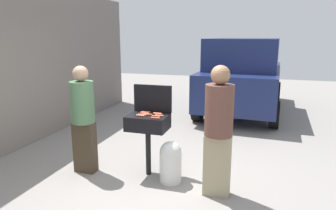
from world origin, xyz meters
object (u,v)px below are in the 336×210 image
bbq_grill (148,125)px  parked_minivan (243,75)px  hot_dog_3 (140,116)px  person_left (83,116)px  hot_dog_4 (146,112)px  hot_dog_1 (155,118)px  hot_dog_0 (157,113)px  hot_dog_8 (142,115)px  hot_dog_7 (148,114)px  hot_dog_2 (159,116)px  hot_dog_9 (156,116)px  person_right (219,127)px  hot_dog_10 (145,114)px  hot_dog_5 (145,113)px  propane_tank (171,161)px  hot_dog_6 (158,114)px

bbq_grill → parked_minivan: size_ratio=0.21×
hot_dog_3 → person_left: 0.91m
hot_dog_4 → hot_dog_1: bearing=-48.8°
hot_dog_0 → hot_dog_8: bearing=-142.0°
hot_dog_0 → hot_dog_4: 0.19m
hot_dog_1 → hot_dog_7: (-0.17, 0.16, 0.00)m
hot_dog_2 → hot_dog_8: (-0.26, -0.03, 0.00)m
hot_dog_9 → hot_dog_4: bearing=139.6°
person_right → person_left: bearing=-8.6°
hot_dog_7 → hot_dog_8: bearing=-147.9°
hot_dog_4 → hot_dog_10: 0.09m
hot_dog_1 → hot_dog_3: size_ratio=1.00×
hot_dog_0 → hot_dog_5: same height
person_left → hot_dog_0: bearing=31.1°
hot_dog_5 → hot_dog_4: bearing=68.6°
hot_dog_1 → parked_minivan: (0.90, 4.81, 0.07)m
hot_dog_1 → person_left: 1.16m
hot_dog_2 → person_left: 1.18m
hot_dog_1 → person_right: 0.93m
hot_dog_3 → propane_tank: 0.79m
hot_dog_5 → propane_tank: size_ratio=0.21×
propane_tank → parked_minivan: bearing=82.0°
hot_dog_1 → hot_dog_6: 0.22m
hot_dog_1 → hot_dog_4: size_ratio=1.00×
hot_dog_6 → propane_tank: bearing=-38.2°
hot_dog_0 → hot_dog_9: bearing=-77.4°
bbq_grill → hot_dog_2: hot_dog_2 is taller
hot_dog_1 → hot_dog_2: 0.14m
hot_dog_4 → hot_dog_5: size_ratio=1.00×
hot_dog_9 → person_left: (-1.13, -0.12, -0.05)m
hot_dog_1 → hot_dog_9: size_ratio=1.00×
hot_dog_2 → propane_tank: bearing=-30.1°
hot_dog_2 → person_left: (-1.17, -0.17, -0.05)m
person_right → hot_dog_4: bearing=-25.7°
hot_dog_3 → hot_dog_10: (0.02, 0.13, 0.00)m
hot_dog_6 → hot_dog_7: bearing=-155.3°
hot_dog_2 → person_right: person_right is taller
hot_dog_2 → hot_dog_9: bearing=-128.5°
hot_dog_0 → hot_dog_3: 0.28m
hot_dog_3 → propane_tank: (0.47, -0.03, -0.63)m
hot_dog_4 → hot_dog_8: (0.00, -0.17, 0.00)m
propane_tank → hot_dog_2: bearing=149.9°
hot_dog_6 → person_left: (-1.13, -0.25, -0.05)m
bbq_grill → hot_dog_7: size_ratio=7.25×
hot_dog_1 → propane_tank: bearing=5.7°
bbq_grill → hot_dog_1: 0.29m
person_right → hot_dog_7: bearing=-20.9°
bbq_grill → hot_dog_4: hot_dog_4 is taller
hot_dog_10 → hot_dog_4: bearing=97.6°
hot_dog_10 → hot_dog_6: bearing=8.3°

